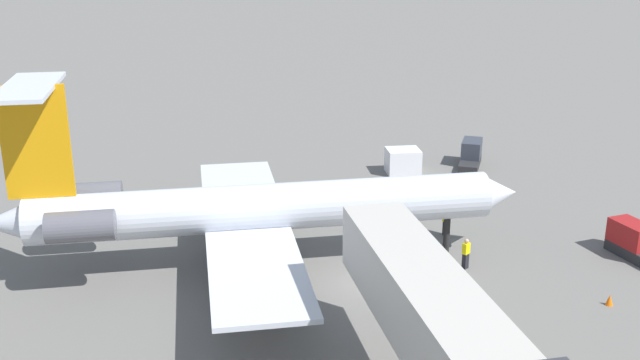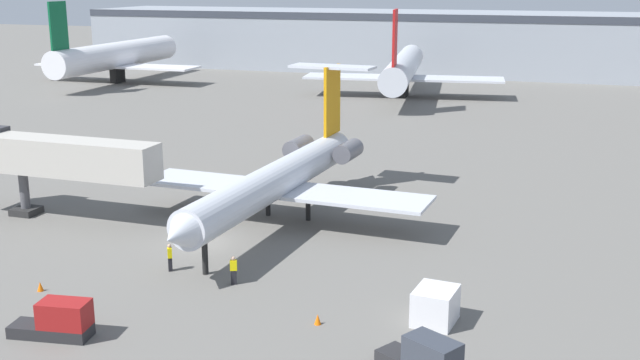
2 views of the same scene
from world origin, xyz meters
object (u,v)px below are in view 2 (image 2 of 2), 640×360
Objects in this scene: jet_bridge at (46,157)px; baggage_tug_lead at (426,359)px; baggage_tug_trailing at (59,321)px; traffic_cone_mid at (318,319)px; traffic_cone_near at (40,286)px; regional_jet at (282,175)px; cargo_container_uld at (435,306)px; parked_airliner_west_end at (116,56)px; ground_crew_marshaller at (234,270)px; parked_airliner_west_mid at (403,68)px; ground_crew_loader at (170,257)px.

jet_bridge is 3.73× the size of baggage_tug_lead.
baggage_tug_trailing is 12.72m from traffic_cone_mid.
jet_bridge is at bearing 124.53° from traffic_cone_near.
baggage_tug_lead is 7.59× the size of traffic_cone_mid.
regional_jet reaches higher than baggage_tug_trailing.
traffic_cone_mid is (-6.20, 3.55, -0.56)m from baggage_tug_lead.
traffic_cone_mid is (-5.59, -2.13, -0.63)m from cargo_container_uld.
parked_airliner_west_end reaches higher than baggage_tug_lead.
baggage_tug_trailing reaches higher than cargo_container_uld.
baggage_tug_trailing is 7.57× the size of traffic_cone_near.
traffic_cone_near is (-9.88, -4.37, -0.58)m from ground_crew_marshaller.
parked_airliner_west_mid is at bearing 90.94° from baggage_tug_trailing.
baggage_tug_trailing is at bearing -120.49° from ground_crew_marshaller.
traffic_cone_near and traffic_cone_mid have the same top height.
parked_airliner_west_mid is at bearing 87.59° from traffic_cone_near.
jet_bridge is 21.20m from baggage_tug_trailing.
baggage_tug_lead is 17.81m from baggage_tug_trailing.
parked_airliner_west_mid reaches higher than jet_bridge.
cargo_container_uld is 4.70× the size of traffic_cone_near.
parked_airliner_west_end reaches higher than regional_jet.
traffic_cone_near is at bearing -177.12° from traffic_cone_mid.
ground_crew_loader is at bearing 172.55° from cargo_container_uld.
jet_bridge is at bearing -99.86° from parked_airliner_west_mid.
regional_jet is 16.72× the size of ground_crew_loader.
ground_crew_loader is 0.65× the size of cargo_container_uld.
ground_crew_marshaller is at bearing -9.06° from ground_crew_loader.
baggage_tug_trailing is at bearing -44.47° from traffic_cone_near.
parked_airliner_west_end is 0.97× the size of parked_airliner_west_mid.
traffic_cone_near is at bearing -116.76° from regional_jet.
parked_airliner_west_mid reaches higher than baggage_tug_trailing.
parked_airliner_west_end is (-45.40, 78.76, 4.16)m from traffic_cone_near.
baggage_tug_trailing is 0.12× the size of parked_airliner_west_end.
jet_bridge is 0.45× the size of parked_airliner_west_mid.
ground_crew_loader is at bearing 158.37° from traffic_cone_mid.
cargo_container_uld is at bearing 23.64° from baggage_tug_trailing.
regional_jet is 12.36m from ground_crew_marshaller.
baggage_tug_trailing is (-17.72, -1.81, 0.00)m from baggage_tug_lead.
cargo_container_uld is 0.08× the size of parked_airliner_west_end.
jet_bridge is 19.94m from ground_crew_marshaller.
regional_jet is 51.38× the size of traffic_cone_mid.
cargo_container_uld is 101.33m from parked_airliner_west_end.
baggage_tug_trailing is 82.56m from parked_airliner_west_mid.
jet_bridge is 31.46m from cargo_container_uld.
baggage_tug_lead is (14.11, -19.08, -2.59)m from regional_jet.
baggage_tug_trailing is (12.83, -16.46, -3.72)m from jet_bridge.
baggage_tug_lead is at bearing -83.81° from cargo_container_uld.
baggage_tug_trailing is (-3.61, -20.89, -2.59)m from regional_jet.
traffic_cone_mid is 99.41m from parked_airliner_west_end.
parked_airliner_west_end is (-67.13, 75.82, 3.52)m from cargo_container_uld.
parked_airliner_west_end is at bearing 124.58° from ground_crew_loader.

